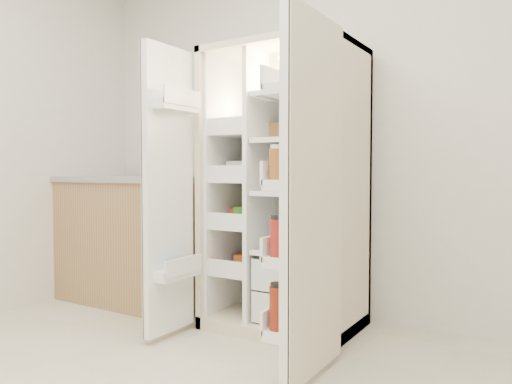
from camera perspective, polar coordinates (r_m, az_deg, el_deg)
The scene contains 5 objects.
wall_back at distance 3.45m, azimuth 8.50°, elevation 8.02°, with size 4.00×0.02×2.70m, color silver.
refrigerator at distance 3.19m, azimuth 4.12°, elevation -2.38°, with size 0.92×0.70×1.80m.
freezer_door at distance 2.97m, azimuth -10.21°, elevation 0.07°, with size 0.15×0.40×1.72m.
fridge_door at distance 2.35m, azimuth 6.32°, elevation -1.17°, with size 0.17×0.58×1.72m.
kitchen_counter at distance 3.92m, azimuth -13.63°, elevation -5.30°, with size 1.34×0.71×0.97m.
Camera 1 is at (1.36, -1.16, 1.01)m, focal length 34.00 mm.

